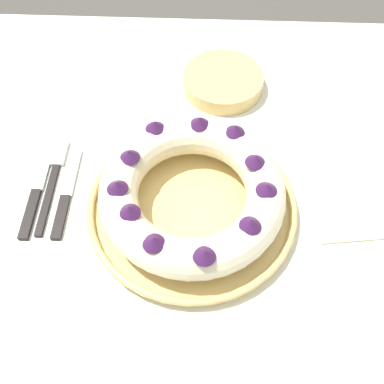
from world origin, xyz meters
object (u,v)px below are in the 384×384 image
serving_knife (36,192)px  cake_knife (65,198)px  serving_dish (192,207)px  bundt_cake (192,192)px  napkin (355,216)px  fork (53,178)px  side_bowl (223,82)px

serving_knife → cake_knife: size_ratio=1.15×
serving_dish → bundt_cake: bundt_cake is taller
napkin → fork: bearing=174.0°
cake_knife → fork: bearing=131.2°
serving_dish → serving_knife: serving_dish is taller
serving_dish → side_bowl: 0.29m
side_bowl → fork: bearing=-140.6°
fork → serving_dish: bearing=-12.7°
serving_knife → napkin: (0.53, -0.02, -0.00)m
serving_knife → side_bowl: 0.41m
bundt_cake → serving_knife: (-0.26, 0.02, -0.05)m
side_bowl → napkin: size_ratio=1.19×
bundt_cake → side_bowl: (0.05, 0.29, -0.04)m
bundt_cake → fork: bundt_cake is taller
fork → cake_knife: (0.03, -0.04, 0.00)m
serving_dish → cake_knife: bearing=176.3°
fork → cake_knife: bearing=-54.0°
fork → side_bowl: side_bowl is taller
fork → cake_knife: 0.05m
cake_knife → napkin: 0.48m
cake_knife → side_bowl: size_ratio=1.15×
serving_knife → side_bowl: (0.31, 0.27, 0.01)m
bundt_cake → cake_knife: size_ratio=1.60×
serving_dish → serving_knife: size_ratio=1.63×
bundt_cake → napkin: bundt_cake is taller
serving_knife → bundt_cake: bearing=-8.2°
fork → napkin: fork is taller
bundt_cake → side_bowl: bundt_cake is taller
cake_knife → serving_dish: bearing=1.2°
serving_dish → cake_knife: serving_dish is taller
bundt_cake → cake_knife: (-0.21, 0.01, -0.05)m
serving_knife → cake_knife: (0.05, -0.01, 0.00)m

